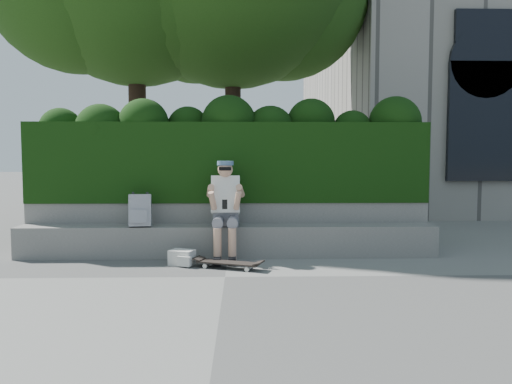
{
  "coord_description": "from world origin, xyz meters",
  "views": [
    {
      "loc": [
        0.21,
        -5.9,
        1.45
      ],
      "look_at": [
        0.4,
        1.0,
        0.95
      ],
      "focal_mm": 35.0,
      "sensor_mm": 36.0,
      "label": 1
    }
  ],
  "objects_px": {
    "person": "(225,206)",
    "backpack_plaid": "(140,211)",
    "skateboard": "(228,263)",
    "backpack_ground": "(182,257)"
  },
  "relations": [
    {
      "from": "skateboard",
      "to": "person",
      "type": "bearing_deg",
      "value": 115.39
    },
    {
      "from": "skateboard",
      "to": "backpack_ground",
      "type": "height_order",
      "value": "backpack_ground"
    },
    {
      "from": "skateboard",
      "to": "backpack_plaid",
      "type": "height_order",
      "value": "backpack_plaid"
    },
    {
      "from": "person",
      "to": "backpack_plaid",
      "type": "distance_m",
      "value": 1.22
    },
    {
      "from": "person",
      "to": "backpack_ground",
      "type": "relative_size",
      "value": 4.44
    },
    {
      "from": "backpack_ground",
      "to": "skateboard",
      "type": "bearing_deg",
      "value": 1.34
    },
    {
      "from": "backpack_ground",
      "to": "person",
      "type": "bearing_deg",
      "value": 56.39
    },
    {
      "from": "person",
      "to": "skateboard",
      "type": "height_order",
      "value": "person"
    },
    {
      "from": "person",
      "to": "backpack_ground",
      "type": "distance_m",
      "value": 0.95
    },
    {
      "from": "person",
      "to": "backpack_plaid",
      "type": "height_order",
      "value": "person"
    }
  ]
}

